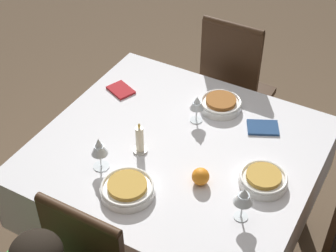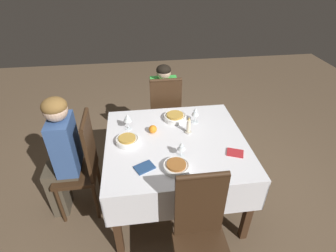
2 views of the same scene
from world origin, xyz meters
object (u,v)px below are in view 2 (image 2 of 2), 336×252
at_px(person_adult_denim, 61,153).
at_px(bowl_west, 127,140).
at_px(candle_centerpiece, 189,127).
at_px(wine_glass_south, 181,146).
at_px(person_child_green, 164,103).
at_px(chair_north, 165,114).
at_px(wine_glass_west, 127,118).
at_px(napkin_red_folded, 144,167).
at_px(dining_table, 176,149).
at_px(wine_glass_north, 195,112).
at_px(orange_fruit, 153,129).
at_px(chair_west, 82,164).
at_px(chair_south, 201,236).
at_px(bowl_south, 176,166).
at_px(bowl_north, 175,117).
at_px(napkin_spare_side, 235,153).

xyz_separation_m(person_adult_denim, bowl_west, (0.57, -0.01, 0.09)).
bearing_deg(candle_centerpiece, wine_glass_south, -111.02).
bearing_deg(person_child_green, chair_north, 90.00).
bearing_deg(wine_glass_west, napkin_red_folded, -77.74).
bearing_deg(dining_table, wine_glass_north, 49.94).
xyz_separation_m(bowl_west, orange_fruit, (0.23, 0.12, 0.01)).
xyz_separation_m(person_child_green, candle_centerpiece, (0.13, -0.85, 0.21)).
distance_m(chair_west, orange_fruit, 0.70).
bearing_deg(candle_centerpiece, person_adult_denim, -176.55).
relative_size(chair_north, candle_centerpiece, 6.43).
bearing_deg(wine_glass_north, chair_south, -99.32).
relative_size(chair_south, bowl_south, 5.05).
distance_m(wine_glass_south, orange_fruit, 0.41).
bearing_deg(dining_table, candle_centerpiece, 38.87).
distance_m(dining_table, bowl_south, 0.38).
relative_size(person_adult_denim, wine_glass_north, 7.60).
bearing_deg(chair_south, person_adult_denim, 141.46).
relative_size(dining_table, bowl_north, 5.42).
distance_m(wine_glass_west, bowl_south, 0.69).
distance_m(bowl_west, wine_glass_south, 0.49).
relative_size(dining_table, wine_glass_south, 8.74).
height_order(chair_south, orange_fruit, chair_south).
bearing_deg(person_child_green, bowl_west, 65.59).
xyz_separation_m(wine_glass_south, napkin_spare_side, (0.44, -0.02, -0.09)).
bearing_deg(bowl_north, bowl_west, -145.60).
bearing_deg(chair_south, orange_fruit, 104.40).
bearing_deg(napkin_red_folded, dining_table, 46.56).
distance_m(chair_north, bowl_south, 1.17).
bearing_deg(napkin_red_folded, chair_north, 75.08).
relative_size(bowl_west, wine_glass_west, 1.27).
xyz_separation_m(candle_centerpiece, napkin_spare_side, (0.32, -0.34, -0.05)).
height_order(wine_glass_north, napkin_red_folded, wine_glass_north).
bearing_deg(chair_south, bowl_north, 90.41).
relative_size(wine_glass_west, bowl_south, 0.78).
height_order(dining_table, wine_glass_north, wine_glass_north).
relative_size(wine_glass_west, wine_glass_north, 0.99).
height_order(person_adult_denim, bowl_south, person_adult_denim).
bearing_deg(napkin_red_folded, candle_centerpiece, 44.38).
relative_size(chair_north, chair_south, 1.00).
xyz_separation_m(dining_table, bowl_south, (-0.05, -0.35, 0.13)).
xyz_separation_m(dining_table, chair_north, (0.00, 0.79, -0.11)).
bearing_deg(wine_glass_south, wine_glass_west, 133.30).
relative_size(wine_glass_west, candle_centerpiece, 0.99).
relative_size(dining_table, orange_fruit, 16.36).
height_order(chair_north, wine_glass_north, chair_north).
xyz_separation_m(bowl_south, candle_centerpiece, (0.18, 0.46, 0.03)).
distance_m(wine_glass_west, wine_glass_south, 0.61).
bearing_deg(person_adult_denim, bowl_north, 106.50).
height_order(chair_west, wine_glass_west, chair_west).
bearing_deg(orange_fruit, person_child_green, 76.68).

